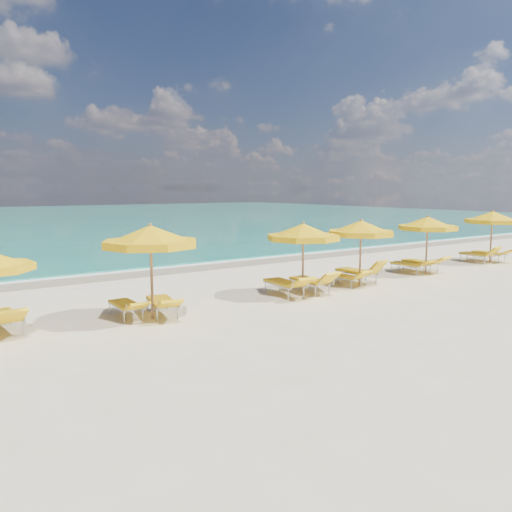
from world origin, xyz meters
TOP-DOWN VIEW (x-y plane):
  - ground_plane at (0.00, 0.00)m, footprint 120.00×120.00m
  - ocean at (0.00, 48.00)m, footprint 120.00×80.00m
  - wet_sand_band at (0.00, 7.40)m, footprint 120.00×2.60m
  - foam_line at (0.00, 8.20)m, footprint 120.00×1.20m
  - whitecap_far at (8.00, 24.00)m, footprint 18.00×0.30m
  - umbrella_2 at (-4.41, 0.02)m, footprint 2.74×2.74m
  - umbrella_3 at (0.86, 0.05)m, footprint 2.59×2.59m
  - umbrella_4 at (3.55, 0.08)m, footprint 3.16×3.16m
  - umbrella_5 at (7.70, 0.34)m, footprint 3.15×3.15m
  - umbrella_6 at (12.86, 0.58)m, footprint 3.08×3.08m
  - lounger_1_right at (-7.90, 0.91)m, footprint 0.77×1.99m
  - lounger_2_left at (-4.94, 0.56)m, footprint 0.59×1.78m
  - lounger_2_right at (-4.04, 0.20)m, footprint 0.98×2.03m
  - lounger_3_left at (0.31, 0.29)m, footprint 0.78×2.10m
  - lounger_3_right at (1.36, 0.22)m, footprint 0.70×1.97m
  - lounger_4_left at (3.14, 0.34)m, footprint 0.60×1.68m
  - lounger_4_right at (3.95, 0.56)m, footprint 0.84×2.00m
  - lounger_5_left at (7.25, 0.83)m, footprint 0.78×1.89m
  - lounger_5_right at (8.07, 0.82)m, footprint 0.79×2.02m
  - lounger_6_left at (12.33, 0.92)m, footprint 0.64×1.83m
  - lounger_6_right at (13.25, 0.80)m, footprint 0.71×2.00m

SIDE VIEW (x-z plane):
  - ground_plane at x=0.00m, z-range 0.00..0.00m
  - ocean at x=0.00m, z-range -0.15..0.15m
  - wet_sand_band at x=0.00m, z-range -0.01..0.01m
  - foam_line at x=0.00m, z-range -0.01..0.01m
  - whitecap_far at x=8.00m, z-range -0.03..0.03m
  - lounger_4_left at x=3.14m, z-range -0.15..0.55m
  - lounger_2_left at x=-4.94m, z-range -0.11..0.53m
  - lounger_5_left at x=7.25m, z-range -0.13..0.56m
  - lounger_2_right at x=-4.04m, z-range -0.12..0.58m
  - lounger_6_left at x=12.33m, z-range -0.21..0.67m
  - lounger_6_right at x=13.25m, z-range -0.14..0.60m
  - lounger_5_right at x=8.07m, z-range -0.15..0.62m
  - lounger_1_right at x=-7.90m, z-range -0.17..0.64m
  - lounger_3_right at x=1.36m, z-range -0.19..0.67m
  - lounger_3_left at x=0.31m, z-range -0.16..0.65m
  - lounger_4_right at x=3.95m, z-range -0.24..0.74m
  - umbrella_5 at x=7.70m, z-range 0.85..3.25m
  - umbrella_3 at x=0.86m, z-range 0.85..3.27m
  - umbrella_4 at x=3.55m, z-range 0.85..3.27m
  - umbrella_6 at x=12.86m, z-range 0.87..3.35m
  - umbrella_2 at x=-4.41m, z-range 0.91..3.50m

